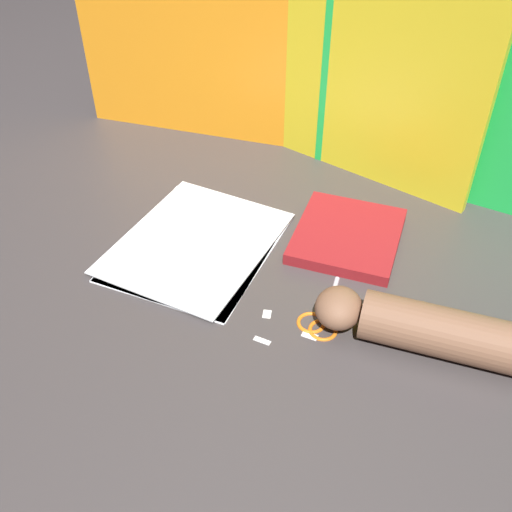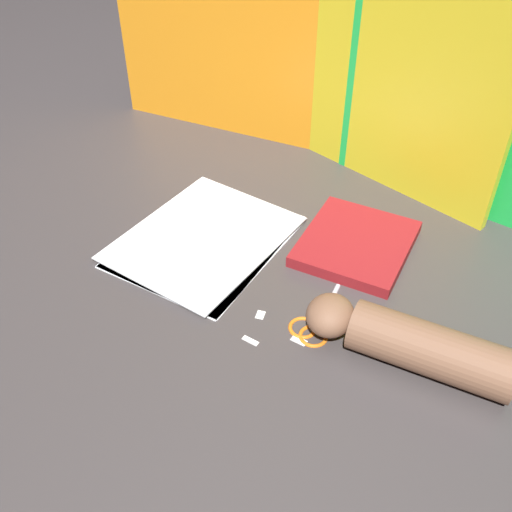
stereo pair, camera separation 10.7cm
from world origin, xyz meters
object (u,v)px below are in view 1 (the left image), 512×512
Objects in this scene: hand_forearm at (420,327)px; scissors at (326,317)px; paper_stack at (197,245)px; book_closed at (348,236)px.

scissors is at bearing -173.16° from hand_forearm.
paper_stack is 0.30m from book_closed.
book_closed is 1.55× the size of scissors.
hand_forearm is (0.46, -0.04, 0.04)m from paper_stack.
book_closed reaches higher than scissors.
hand_forearm is at bearing -5.22° from paper_stack.
scissors is 0.16m from hand_forearm.
book_closed reaches higher than paper_stack.
scissors reaches higher than paper_stack.
hand_forearm reaches higher than paper_stack.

